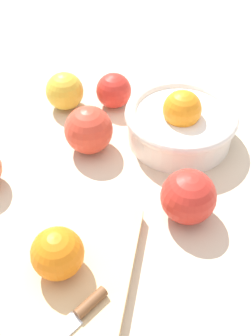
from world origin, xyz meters
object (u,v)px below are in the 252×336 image
Objects in this scene: apple_mid_left at (89,130)px; apple_front_left at (65,91)px; knife at (70,322)px; orange_on_board at (57,253)px; cutting_board at (69,277)px; apple_front_left_2 at (114,91)px; apple_back_center at (188,197)px; bowl at (180,122)px.

apple_front_left is at bearing -131.55° from apple_mid_left.
orange_on_board is at bearing -140.53° from knife.
knife is 2.09× the size of apple_front_left.
knife is at bearing 24.00° from apple_mid_left.
knife is at bearing 30.90° from apple_front_left.
cutting_board is at bearing -147.08° from knife.
apple_mid_left reaches higher than apple_front_left.
knife is 2.23× the size of apple_front_left_2.
orange_on_board is 0.38m from apple_front_left.
cutting_board is at bearing -31.41° from apple_back_center.
cutting_board is at bearing 16.67° from apple_front_left_2.
apple_front_left is 0.88× the size of apple_back_center.
apple_front_left is at bearing -149.45° from cutting_board.
bowl reaches higher than apple_mid_left.
knife is 0.33m from apple_mid_left.
apple_back_center reaches higher than knife.
apple_back_center is 1.21× the size of apple_front_left_2.
bowl is 2.72× the size of apple_front_left.
knife is 0.45m from apple_front_left.
apple_back_center is (0.16, 0.07, 0.00)m from bowl.
orange_on_board is at bearing -103.54° from cutting_board.
apple_front_left is (-0.09, -0.10, -0.01)m from apple_mid_left.
apple_back_center is (-0.17, 0.12, -0.01)m from orange_on_board.
orange_on_board is 0.39m from apple_front_left_2.
bowl is 0.34m from cutting_board.
orange_on_board is 1.00× the size of apple_front_left_2.
apple_back_center is (-0.23, 0.07, 0.02)m from knife.
bowl is 0.16m from apple_mid_left.
apple_front_left_2 is at bearing -160.92° from knife.
apple_back_center is at bearing 163.55° from knife.
bowl reaches higher than orange_on_board.
knife is (0.06, 0.04, 0.02)m from cutting_board.
orange_on_board is at bearing 14.99° from apple_front_left_2.
orange_on_board is 0.26m from apple_mid_left.
orange_on_board reaches higher than apple_front_left.
apple_mid_left is at bearing -56.96° from bowl.
orange_on_board reaches higher than apple_front_left_2.
apple_front_left is (-0.33, -0.18, -0.02)m from orange_on_board.
apple_front_left_2 is at bearing -105.87° from bowl.
orange_on_board is 0.45× the size of knife.
apple_back_center is at bearing 148.59° from cutting_board.
apple_mid_left is 1.01× the size of apple_back_center.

